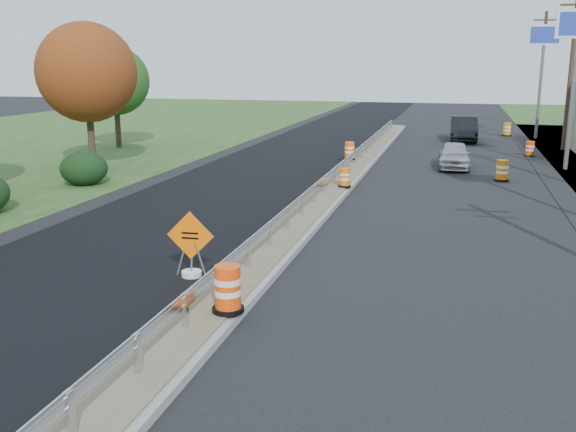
% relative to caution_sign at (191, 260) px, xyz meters
% --- Properties ---
extents(ground, '(140.00, 140.00, 0.00)m').
position_rel_caution_sign_xyz_m(ground, '(1.37, 4.50, -0.44)').
color(ground, black).
rests_on(ground, ground).
extents(milled_overlay, '(7.20, 120.00, 0.01)m').
position_rel_caution_sign_xyz_m(milled_overlay, '(-3.03, 14.50, -0.43)').
color(milled_overlay, black).
rests_on(milled_overlay, ground).
extents(median, '(1.60, 55.00, 0.23)m').
position_rel_caution_sign_xyz_m(median, '(1.37, 12.50, -0.33)').
color(median, gray).
rests_on(median, ground).
extents(guardrail, '(0.10, 46.15, 0.72)m').
position_rel_caution_sign_xyz_m(guardrail, '(1.37, 13.50, 0.29)').
color(guardrail, silver).
rests_on(guardrail, median).
extents(pylon_sign_north, '(2.20, 0.30, 7.90)m').
position_rel_caution_sign_xyz_m(pylon_sign_north, '(11.87, 34.50, 6.04)').
color(pylon_sign_north, slate).
rests_on(pylon_sign_north, ground).
extents(utility_pole_nmid, '(1.90, 0.26, 9.40)m').
position_rel_caution_sign_xyz_m(utility_pole_nmid, '(12.87, 28.50, 4.50)').
color(utility_pole_nmid, '#473523').
rests_on(utility_pole_nmid, ground).
extents(utility_pole_north, '(1.90, 0.26, 9.40)m').
position_rel_caution_sign_xyz_m(utility_pole_north, '(12.87, 43.50, 4.50)').
color(utility_pole_north, '#473523').
rests_on(utility_pole_north, ground).
extents(hedge_north, '(2.09, 2.09, 1.52)m').
position_rel_caution_sign_xyz_m(hedge_north, '(-9.63, 10.50, 0.32)').
color(hedge_north, black).
rests_on(hedge_north, ground).
extents(tree_near_red, '(4.95, 4.95, 7.35)m').
position_rel_caution_sign_xyz_m(tree_near_red, '(-11.63, 14.50, 4.43)').
color(tree_near_red, '#473523').
rests_on(tree_near_red, ground).
extents(tree_near_back, '(4.29, 4.29, 6.37)m').
position_rel_caution_sign_xyz_m(tree_near_back, '(-14.63, 22.50, 3.77)').
color(tree_near_back, '#473523').
rests_on(tree_near_back, ground).
extents(caution_sign, '(1.25, 0.52, 1.72)m').
position_rel_caution_sign_xyz_m(caution_sign, '(0.00, 0.00, 0.00)').
color(caution_sign, white).
rests_on(caution_sign, ground).
extents(barrel_median_near, '(0.69, 0.69, 1.01)m').
position_rel_caution_sign_xyz_m(barrel_median_near, '(1.92, -2.53, 0.28)').
color(barrel_median_near, black).
rests_on(barrel_median_near, median).
extents(barrel_median_mid, '(0.54, 0.54, 0.80)m').
position_rel_caution_sign_xyz_m(barrel_median_mid, '(1.92, 11.87, 0.17)').
color(barrel_median_mid, black).
rests_on(barrel_median_mid, median).
extents(barrel_median_far, '(0.64, 0.64, 0.94)m').
position_rel_caution_sign_xyz_m(barrel_median_far, '(0.82, 19.71, 0.24)').
color(barrel_median_far, black).
rests_on(barrel_median_far, median).
extents(barrel_shoulder_near, '(0.67, 0.67, 0.98)m').
position_rel_caution_sign_xyz_m(barrel_shoulder_near, '(8.53, 16.34, 0.03)').
color(barrel_shoulder_near, black).
rests_on(barrel_shoulder_near, ground).
extents(barrel_shoulder_mid, '(0.61, 0.61, 0.89)m').
position_rel_caution_sign_xyz_m(barrel_shoulder_mid, '(10.57, 25.06, -0.01)').
color(barrel_shoulder_mid, black).
rests_on(barrel_shoulder_mid, ground).
extents(barrel_shoulder_far, '(0.67, 0.67, 0.99)m').
position_rel_caution_sign_xyz_m(barrel_shoulder_far, '(9.98, 35.89, 0.03)').
color(barrel_shoulder_far, black).
rests_on(barrel_shoulder_far, ground).
extents(car_silver, '(1.73, 4.03, 1.36)m').
position_rel_caution_sign_xyz_m(car_silver, '(6.33, 19.59, 0.24)').
color(car_silver, '#B4B4B9').
rests_on(car_silver, ground).
extents(car_dark_mid, '(1.87, 5.13, 1.68)m').
position_rel_caution_sign_xyz_m(car_dark_mid, '(6.83, 31.91, 0.40)').
color(car_dark_mid, black).
rests_on(car_dark_mid, ground).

